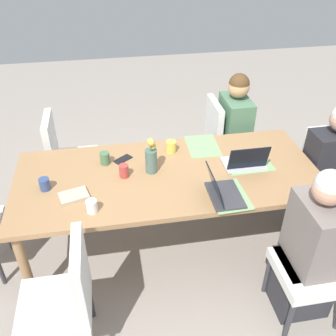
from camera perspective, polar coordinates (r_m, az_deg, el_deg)
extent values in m
plane|color=gray|center=(3.38, 0.00, -11.17)|extent=(10.00, 10.00, 0.00)
cube|color=#9E754C|center=(2.90, 0.00, -1.13)|extent=(2.33, 1.00, 0.04)
cylinder|color=#9E754C|center=(3.74, 15.41, -0.30)|extent=(0.07, 0.07, 0.71)
cylinder|color=#9E754C|center=(3.50, -19.05, -3.83)|extent=(0.07, 0.07, 0.71)
cylinder|color=#9E754C|center=(3.18, 21.27, -8.95)|extent=(0.07, 0.07, 0.71)
cylinder|color=#9E754C|center=(2.89, -20.78, -14.19)|extent=(0.07, 0.07, 0.71)
cube|color=silver|center=(2.80, 20.67, -14.42)|extent=(0.44, 0.44, 0.08)
cylinder|color=#333338|center=(2.80, 17.90, -21.09)|extent=(0.04, 0.04, 0.37)
cylinder|color=#333338|center=(3.00, 14.80, -15.36)|extent=(0.04, 0.04, 0.37)
cylinder|color=#333338|center=(3.15, 21.33, -13.89)|extent=(0.04, 0.04, 0.37)
cube|color=#2D2D33|center=(2.97, 19.38, -15.94)|extent=(0.36, 0.34, 0.45)
cube|color=slate|center=(2.64, 21.37, -9.31)|extent=(0.24, 0.40, 0.50)
sphere|color=tan|center=(2.41, 23.21, -2.93)|extent=(0.20, 0.20, 0.20)
sphere|color=beige|center=(2.39, 23.37, -2.37)|extent=(0.19, 0.19, 0.19)
cube|color=silver|center=(3.94, 9.39, 3.51)|extent=(0.44, 0.44, 0.08)
cube|color=silver|center=(3.76, 7.00, 6.72)|extent=(0.06, 0.42, 0.45)
cylinder|color=#333338|center=(4.27, 10.76, 2.45)|extent=(0.04, 0.04, 0.37)
cylinder|color=#333338|center=(3.98, 12.51, -0.46)|extent=(0.04, 0.04, 0.37)
cylinder|color=#333338|center=(4.16, 5.82, 2.00)|extent=(0.04, 0.04, 0.37)
cylinder|color=#333338|center=(3.86, 7.25, -1.03)|extent=(0.04, 0.04, 0.37)
cube|color=#2D2D33|center=(4.00, 9.40, 0.80)|extent=(0.36, 0.34, 0.45)
cube|color=#4C7556|center=(3.75, 10.08, 6.81)|extent=(0.24, 0.40, 0.50)
sphere|color=tan|center=(3.60, 10.69, 12.00)|extent=(0.20, 0.20, 0.20)
sphere|color=#51381E|center=(3.59, 10.74, 12.44)|extent=(0.19, 0.19, 0.19)
cube|color=silver|center=(3.61, 23.22, -2.50)|extent=(0.44, 0.44, 0.08)
cube|color=silver|center=(3.60, 22.73, 2.66)|extent=(0.42, 0.06, 0.45)
cylinder|color=#333338|center=(3.53, 21.23, -7.61)|extent=(0.04, 0.04, 0.37)
cylinder|color=#333338|center=(3.96, 23.51, -3.13)|extent=(0.04, 0.04, 0.37)
cylinder|color=#333338|center=(3.78, 18.61, -3.85)|extent=(0.04, 0.04, 0.37)
cube|color=#2D2D33|center=(3.69, 21.77, -4.90)|extent=(0.34, 0.36, 0.45)
cube|color=#232328|center=(3.42, 23.46, 1.24)|extent=(0.40, 0.24, 0.50)
cylinder|color=#333338|center=(3.48, -23.12, -8.88)|extent=(0.04, 0.04, 0.37)
cube|color=silver|center=(2.56, -16.76, -19.58)|extent=(0.44, 0.44, 0.08)
cube|color=silver|center=(2.33, -13.10, -15.51)|extent=(0.06, 0.42, 0.45)
cylinder|color=#333338|center=(2.89, -19.64, -19.31)|extent=(0.04, 0.04, 0.37)
cylinder|color=#333338|center=(2.83, -11.68, -18.92)|extent=(0.04, 0.04, 0.37)
cube|color=silver|center=(3.73, -13.84, 0.87)|extent=(0.44, 0.44, 0.08)
cube|color=silver|center=(3.62, -17.41, 4.04)|extent=(0.06, 0.42, 0.45)
cylinder|color=#333338|center=(4.00, -10.63, -0.03)|extent=(0.04, 0.04, 0.37)
cylinder|color=#333338|center=(3.69, -10.51, -3.36)|extent=(0.04, 0.04, 0.37)
cylinder|color=#333338|center=(4.03, -16.01, -0.56)|extent=(0.04, 0.04, 0.37)
cylinder|color=#333338|center=(3.73, -16.34, -3.90)|extent=(0.04, 0.04, 0.37)
cylinder|color=#4C6B60|center=(2.86, -2.56, 1.07)|extent=(0.09, 0.09, 0.19)
sphere|color=gold|center=(2.77, -2.74, 4.05)|extent=(0.05, 0.05, 0.05)
cylinder|color=#477A3D|center=(2.79, -2.72, 3.37)|extent=(0.01, 0.01, 0.08)
sphere|color=gold|center=(2.75, -2.58, 3.87)|extent=(0.05, 0.05, 0.05)
cylinder|color=#477A3D|center=(2.77, -2.56, 3.19)|extent=(0.01, 0.01, 0.08)
sphere|color=gold|center=(2.79, -2.31, 3.28)|extent=(0.05, 0.05, 0.05)
cylinder|color=#477A3D|center=(2.80, -2.30, 3.02)|extent=(0.01, 0.01, 0.03)
sphere|color=gold|center=(2.77, -2.65, 4.06)|extent=(0.05, 0.05, 0.05)
cylinder|color=#477A3D|center=(2.79, -2.63, 3.40)|extent=(0.01, 0.01, 0.07)
cube|color=#7FAD70|center=(2.71, 9.10, -4.13)|extent=(0.27, 0.37, 0.00)
cube|color=#7FAD70|center=(3.23, 5.27, 3.35)|extent=(0.27, 0.37, 0.00)
cube|color=#7FAD70|center=(3.06, 12.07, 0.62)|extent=(0.37, 0.27, 0.00)
cube|color=#38383D|center=(2.69, 8.62, -4.06)|extent=(0.22, 0.32, 0.02)
cube|color=black|center=(2.61, 7.13, -2.50)|extent=(0.07, 0.31, 0.19)
cube|color=silver|center=(3.04, 11.34, 0.69)|extent=(0.32, 0.22, 0.02)
cube|color=black|center=(2.91, 12.14, 1.44)|extent=(0.31, 0.05, 0.20)
cylinder|color=#47704C|center=(3.01, -9.54, 1.46)|extent=(0.08, 0.08, 0.10)
cylinder|color=#DBC64C|center=(3.12, 0.48, 3.28)|extent=(0.08, 0.08, 0.10)
cylinder|color=#33477A|center=(2.85, -18.19, -2.34)|extent=(0.08, 0.08, 0.09)
cylinder|color=white|center=(2.57, -11.48, -5.69)|extent=(0.08, 0.08, 0.09)
cylinder|color=#AD3D38|center=(2.85, -6.70, -0.44)|extent=(0.07, 0.07, 0.10)
cube|color=#B2A38E|center=(2.73, -14.10, -4.11)|extent=(0.23, 0.19, 0.02)
cube|color=black|center=(3.06, -6.84, 1.32)|extent=(0.16, 0.15, 0.01)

